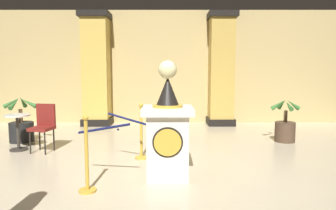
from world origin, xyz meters
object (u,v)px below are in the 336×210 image
stanchion_near (142,139)px  cafe_chair_red (44,123)px  potted_palm_right (285,128)px  cafe_table (18,128)px  pedestal_clock (168,132)px  potted_palm_left (22,129)px  stanchion_far (87,165)px

stanchion_near → cafe_chair_red: size_ratio=1.08×
cafe_chair_red → potted_palm_right: bearing=9.5°
stanchion_near → cafe_chair_red: (-2.01, 0.51, 0.21)m
potted_palm_right → cafe_table: size_ratio=1.37×
pedestal_clock → potted_palm_left: bearing=144.9°
pedestal_clock → potted_palm_right: size_ratio=1.76×
cafe_table → cafe_chair_red: (0.56, -0.08, 0.11)m
cafe_table → cafe_chair_red: size_ratio=0.77×
pedestal_clock → cafe_chair_red: bearing=149.0°
stanchion_near → potted_palm_left: (-2.87, 1.38, -0.06)m
pedestal_clock → potted_palm_right: pedestal_clock is taller
potted_palm_right → cafe_table: 5.81m
stanchion_far → potted_palm_right: stanchion_far is taller
stanchion_far → cafe_table: 2.96m
potted_palm_right → cafe_chair_red: size_ratio=1.05×
potted_palm_left → cafe_table: potted_palm_left is taller
stanchion_far → cafe_table: stanchion_far is taller
potted_palm_right → cafe_table: bearing=-172.2°
cafe_table → stanchion_near: bearing=-12.9°
pedestal_clock → potted_palm_left: pedestal_clock is taller
stanchion_near → cafe_chair_red: 2.08m
stanchion_near → cafe_table: stanchion_near is taller
pedestal_clock → cafe_chair_red: pedestal_clock is taller
cafe_table → potted_palm_right: bearing=7.8°
pedestal_clock → stanchion_near: pedestal_clock is taller
potted_palm_left → cafe_chair_red: size_ratio=1.12×
pedestal_clock → cafe_table: (-3.06, 1.58, -0.22)m
stanchion_near → stanchion_far: 1.71m
pedestal_clock → cafe_chair_red: 2.92m
stanchion_near → potted_palm_right: stanchion_near is taller
potted_palm_left → stanchion_near: bearing=-25.6°
potted_palm_right → cafe_chair_red: 5.27m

